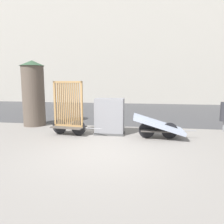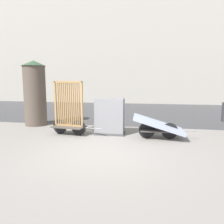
# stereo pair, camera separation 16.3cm
# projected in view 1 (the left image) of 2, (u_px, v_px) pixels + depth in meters

# --- Properties ---
(ground_plane) EXTENTS (60.00, 60.00, 0.00)m
(ground_plane) POSITION_uv_depth(u_px,v_px,m) (102.00, 153.00, 6.27)
(ground_plane) COLOR gray
(road_strip) EXTENTS (56.00, 9.90, 0.01)m
(road_strip) POSITION_uv_depth(u_px,v_px,m) (128.00, 111.00, 14.72)
(road_strip) COLOR #424244
(road_strip) RESTS_ON ground_plane
(building_facade) EXTENTS (48.00, 4.00, 9.62)m
(building_facade) POSITION_uv_depth(u_px,v_px,m) (134.00, 51.00, 20.82)
(building_facade) COLOR #B2ADA3
(building_facade) RESTS_ON ground_plane
(bike_cart_with_bedframe) EXTENTS (2.00, 0.81, 2.04)m
(bike_cart_with_bedframe) POSITION_uv_depth(u_px,v_px,m) (69.00, 115.00, 8.25)
(bike_cart_with_bedframe) COLOR #4C4742
(bike_cart_with_bedframe) RESTS_ON ground_plane
(bike_cart_with_mattress) EXTENTS (2.24, 1.12, 0.84)m
(bike_cart_with_mattress) POSITION_uv_depth(u_px,v_px,m) (158.00, 125.00, 7.78)
(bike_cart_with_mattress) COLOR #4C4742
(bike_cart_with_mattress) RESTS_ON ground_plane
(utility_cabinet) EXTENTS (1.15, 0.60, 1.39)m
(utility_cabinet) POSITION_uv_depth(u_px,v_px,m) (110.00, 117.00, 8.37)
(utility_cabinet) COLOR #4C4C4C
(utility_cabinet) RESTS_ON ground_plane
(advertising_column) EXTENTS (1.10, 1.10, 2.95)m
(advertising_column) POSITION_uv_depth(u_px,v_px,m) (33.00, 93.00, 9.92)
(advertising_column) COLOR brown
(advertising_column) RESTS_ON ground_plane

